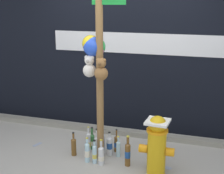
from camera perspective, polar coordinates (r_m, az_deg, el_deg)
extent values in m
plane|color=#9E9B93|center=(4.34, -2.87, -14.12)|extent=(14.00, 14.00, 0.00)
cube|color=black|center=(5.20, 2.46, 11.68)|extent=(10.00, 0.20, 3.58)
cube|color=silver|center=(5.05, 6.37, 7.63)|extent=(3.15, 0.01, 0.32)
cube|color=gray|center=(5.27, 1.22, -7.95)|extent=(8.00, 0.12, 0.08)
cylinder|color=olive|center=(4.11, -2.18, 2.58)|extent=(0.09, 0.09, 2.44)
cube|color=#198C33|center=(3.97, -0.57, 15.28)|extent=(0.41, 0.07, 0.12)
sphere|color=blue|center=(4.13, -3.38, 7.20)|extent=(0.26, 0.26, 0.26)
sphere|color=green|center=(4.23, -2.77, 7.18)|extent=(0.24, 0.24, 0.24)
sphere|color=yellow|center=(4.15, -3.81, 7.68)|extent=(0.22, 0.22, 0.22)
sphere|color=#D66BB2|center=(4.22, -2.58, 6.84)|extent=(0.19, 0.19, 0.19)
sphere|color=brown|center=(3.98, -1.93, 2.39)|extent=(0.17, 0.17, 0.17)
sphere|color=brown|center=(3.95, -1.95, 4.25)|extent=(0.12, 0.12, 0.12)
sphere|color=brown|center=(3.95, -2.50, 4.80)|extent=(0.05, 0.05, 0.05)
sphere|color=brown|center=(3.93, -1.40, 4.74)|extent=(0.05, 0.05, 0.05)
sphere|color=brown|center=(3.90, -2.19, 4.10)|extent=(0.04, 0.04, 0.04)
sphere|color=silver|center=(4.14, -4.01, 2.95)|extent=(0.17, 0.17, 0.17)
sphere|color=silver|center=(4.12, -4.05, 4.76)|extent=(0.12, 0.12, 0.12)
sphere|color=silver|center=(4.12, -4.59, 5.29)|extent=(0.05, 0.05, 0.05)
sphere|color=silver|center=(4.10, -3.53, 5.24)|extent=(0.05, 0.05, 0.05)
sphere|color=#9D9992|center=(4.07, -4.31, 4.62)|extent=(0.04, 0.04, 0.04)
cylinder|color=gold|center=(4.13, 7.90, -11.42)|extent=(0.23, 0.23, 0.56)
cylinder|color=orange|center=(4.01, 8.06, -7.64)|extent=(0.27, 0.27, 0.03)
sphere|color=gold|center=(3.98, 8.11, -6.64)|extent=(0.22, 0.22, 0.22)
cylinder|color=orange|center=(4.15, 5.58, -10.82)|extent=(0.10, 0.10, 0.10)
cylinder|color=orange|center=(4.10, 10.29, -11.31)|extent=(0.10, 0.10, 0.10)
cube|color=white|center=(3.96, 8.13, -6.12)|extent=(0.30, 0.30, 0.03)
cylinder|color=silver|center=(4.58, -0.45, -10.57)|extent=(0.08, 0.08, 0.26)
cone|color=silver|center=(4.52, -0.46, -8.93)|extent=(0.08, 0.08, 0.03)
cylinder|color=silver|center=(4.50, -0.46, -8.45)|extent=(0.03, 0.03, 0.05)
cylinder|color=#1E478C|center=(4.57, -0.45, -10.36)|extent=(0.08, 0.08, 0.09)
cylinder|color=black|center=(4.49, -0.46, -8.09)|extent=(0.04, 0.04, 0.01)
cylinder|color=silver|center=(4.36, -1.92, -12.22)|extent=(0.08, 0.08, 0.23)
cone|color=silver|center=(4.30, -1.94, -10.68)|extent=(0.08, 0.08, 0.03)
cylinder|color=silver|center=(4.27, -1.94, -9.99)|extent=(0.03, 0.03, 0.08)
cylinder|color=silver|center=(4.37, -1.92, -12.49)|extent=(0.08, 0.08, 0.06)
cylinder|color=gold|center=(4.25, -1.95, -9.41)|extent=(0.04, 0.04, 0.01)
cylinder|color=brown|center=(4.31, 2.79, -12.04)|extent=(0.07, 0.07, 0.30)
cone|color=brown|center=(4.24, 2.82, -10.10)|extent=(0.07, 0.07, 0.03)
cylinder|color=brown|center=(4.22, 2.83, -9.38)|extent=(0.03, 0.03, 0.09)
cylinder|color=#1E478C|center=(4.31, 2.80, -11.86)|extent=(0.07, 0.07, 0.09)
cylinder|color=gold|center=(4.19, 2.84, -8.76)|extent=(0.04, 0.04, 0.01)
cylinder|color=silver|center=(4.59, -2.64, -10.52)|extent=(0.08, 0.08, 0.25)
cone|color=silver|center=(4.53, -2.66, -8.91)|extent=(0.08, 0.08, 0.03)
cylinder|color=silver|center=(4.51, -2.67, -8.17)|extent=(0.03, 0.03, 0.10)
cylinder|color=black|center=(4.48, -2.68, -7.54)|extent=(0.04, 0.04, 0.01)
cylinder|color=silver|center=(4.65, -1.66, -10.05)|extent=(0.07, 0.07, 0.27)
cone|color=silver|center=(4.58, -1.68, -8.34)|extent=(0.07, 0.07, 0.03)
cylinder|color=silver|center=(4.56, -1.68, -7.70)|extent=(0.03, 0.03, 0.08)
cylinder|color=black|center=(4.54, -1.69, -7.14)|extent=(0.03, 0.03, 0.01)
cylinder|color=#B2DBEA|center=(4.42, -4.42, -11.61)|extent=(0.07, 0.07, 0.26)
cone|color=#B2DBEA|center=(4.36, -4.46, -9.95)|extent=(0.07, 0.07, 0.03)
cylinder|color=#B2DBEA|center=(4.34, -4.47, -9.45)|extent=(0.03, 0.03, 0.06)
cylinder|color=silver|center=(4.43, -4.41, -11.71)|extent=(0.07, 0.07, 0.09)
cylinder|color=gold|center=(4.33, -4.48, -9.04)|extent=(0.04, 0.04, 0.01)
cylinder|color=brown|center=(4.62, -6.81, -10.61)|extent=(0.07, 0.07, 0.23)
cone|color=brown|center=(4.56, -6.86, -9.14)|extent=(0.07, 0.07, 0.03)
cylinder|color=brown|center=(4.54, -6.88, -8.57)|extent=(0.03, 0.03, 0.07)
cylinder|color=black|center=(4.52, -6.90, -8.08)|extent=(0.03, 0.03, 0.01)
cylinder|color=#B2DBEA|center=(4.55, 1.10, -11.03)|extent=(0.06, 0.06, 0.21)
cone|color=#B2DBEA|center=(4.50, 1.11, -9.68)|extent=(0.06, 0.06, 0.02)
cylinder|color=#B2DBEA|center=(4.48, 1.11, -9.21)|extent=(0.02, 0.02, 0.06)
cylinder|color=gold|center=(4.47, 1.12, -8.81)|extent=(0.03, 0.03, 0.01)
cylinder|color=brown|center=(4.69, 0.80, -10.15)|extent=(0.07, 0.07, 0.22)
cone|color=brown|center=(4.64, 0.81, -8.78)|extent=(0.07, 0.07, 0.03)
cylinder|color=brown|center=(4.62, 0.81, -8.15)|extent=(0.02, 0.02, 0.09)
cylinder|color=#1E478C|center=(4.69, 0.80, -10.20)|extent=(0.07, 0.07, 0.07)
cylinder|color=black|center=(4.60, 0.81, -7.59)|extent=(0.03, 0.03, 0.01)
cylinder|color=#B2DBEA|center=(4.39, -3.11, -11.92)|extent=(0.06, 0.06, 0.24)
cone|color=#B2DBEA|center=(4.33, -3.14, -10.37)|extent=(0.06, 0.06, 0.02)
cylinder|color=#B2DBEA|center=(4.32, -3.15, -9.90)|extent=(0.03, 0.03, 0.06)
cylinder|color=#D8C64C|center=(4.40, -3.11, -12.15)|extent=(0.06, 0.06, 0.06)
cylinder|color=black|center=(4.30, -3.15, -9.49)|extent=(0.03, 0.03, 0.01)
cylinder|color=silver|center=(4.68, -4.18, -9.89)|extent=(0.06, 0.06, 0.28)
cone|color=silver|center=(4.61, -4.22, -8.21)|extent=(0.06, 0.06, 0.02)
cylinder|color=silver|center=(4.59, -4.23, -7.64)|extent=(0.02, 0.02, 0.08)
cylinder|color=#D8C64C|center=(4.68, -4.17, -10.09)|extent=(0.06, 0.06, 0.07)
cylinder|color=gold|center=(4.58, -4.24, -7.13)|extent=(0.03, 0.03, 0.01)
cylinder|color=#337038|center=(4.77, -3.55, -9.76)|extent=(0.07, 0.07, 0.21)
cone|color=#337038|center=(4.72, -3.57, -8.45)|extent=(0.07, 0.07, 0.03)
cylinder|color=#337038|center=(4.70, -3.58, -7.79)|extent=(0.03, 0.03, 0.09)
cylinder|color=silver|center=(4.78, -3.54, -9.86)|extent=(0.07, 0.07, 0.07)
cylinder|color=black|center=(4.68, -3.59, -7.21)|extent=(0.04, 0.04, 0.01)
cube|color=#8C99B2|center=(4.38, 9.90, -13.97)|extent=(0.11, 0.10, 0.01)
cube|color=#8C99B2|center=(5.06, -13.12, -9.89)|extent=(0.10, 0.17, 0.01)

